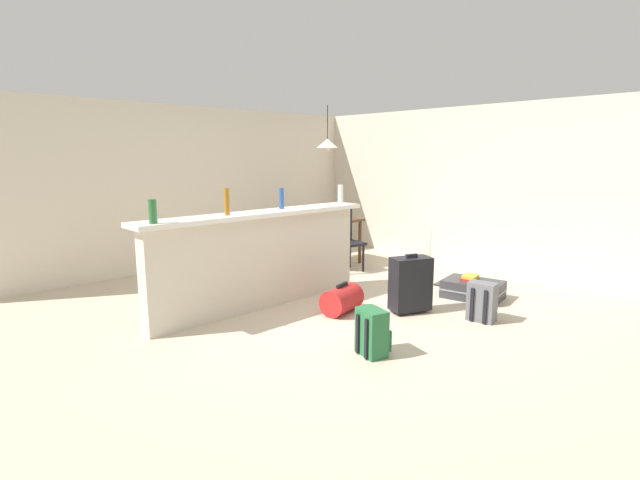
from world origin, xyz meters
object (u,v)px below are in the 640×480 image
suitcase_upright_black (410,284)px  duffel_bag_red (342,300)px  bottle_white (340,195)px  book_stack (470,278)px  pendant_lamp (327,143)px  dining_chair_near_partition (345,237)px  bottle_blue (281,198)px  suitcase_flat_charcoal (473,289)px  bottle_green (153,211)px  backpack_grey (482,302)px  bottle_amber (227,202)px  dining_chair_far_side (303,229)px  dining_table (324,225)px  backpack_green (372,333)px

suitcase_upright_black → duffel_bag_red: size_ratio=1.26×
bottle_white → book_stack: size_ratio=1.03×
pendant_lamp → dining_chair_near_partition: bearing=-95.1°
bottle_blue → suitcase_upright_black: (0.73, -1.38, -0.91)m
book_stack → suitcase_flat_charcoal: bearing=-39.1°
bottle_green → backpack_grey: bearing=-35.4°
bottle_green → book_stack: bottle_green is taller
bottle_amber → suitcase_upright_black: (1.54, -1.29, -0.93)m
bottle_green → dining_chair_far_side: (3.33, 1.67, -0.72)m
dining_table → book_stack: bearing=-89.3°
bottle_amber → dining_table: bottle_amber is taller
dining_chair_near_partition → dining_chair_far_side: bearing=88.1°
suitcase_upright_black → backpack_green: size_ratio=1.60×
suitcase_flat_charcoal → backpack_green: size_ratio=2.08×
suitcase_flat_charcoal → backpack_grey: (-0.68, -0.49, 0.09)m
backpack_green → book_stack: backpack_green is taller
bottle_green → backpack_green: bearing=-55.3°
bottle_amber → backpack_grey: bearing=-46.8°
bottle_blue → suitcase_upright_black: 1.81m
bottle_white → duffel_bag_red: bearing=-134.3°
dining_chair_far_side → pendant_lamp: bearing=-89.5°
bottle_green → bottle_white: size_ratio=0.89×
dining_chair_far_side → suitcase_upright_black: size_ratio=1.39×
bottle_blue → dining_chair_far_side: (1.67, 1.52, -0.73)m
bottle_amber → dining_chair_near_partition: bottle_amber is taller
bottle_green → dining_chair_far_side: size_ratio=0.25×
dining_chair_far_side → duffel_bag_red: size_ratio=1.75×
bottle_white → suitcase_flat_charcoal: size_ratio=0.29×
bottle_green → backpack_grey: 3.49m
dining_chair_near_partition → book_stack: size_ratio=3.73×
bottle_green → bottle_amber: size_ratio=0.79×
bottle_amber → dining_table: size_ratio=0.26×
dining_chair_near_partition → suitcase_upright_black: dining_chair_near_partition is taller
bottle_amber → pendant_lamp: (2.49, 1.02, 0.67)m
duffel_bag_red → dining_chair_near_partition: bearing=42.8°
suitcase_upright_black → dining_chair_far_side: bearing=72.0°
suitcase_flat_charcoal → backpack_green: 2.23m
bottle_blue → duffel_bag_red: bottle_blue is taller
suitcase_flat_charcoal → duffel_bag_red: bearing=155.5°
dining_chair_far_side → suitcase_flat_charcoal: 3.14m
dining_chair_near_partition → backpack_grey: size_ratio=2.21×
bottle_white → backpack_green: bottle_white is taller
pendant_lamp → bottle_amber: bearing=-157.6°
bottle_green → suitcase_flat_charcoal: bottle_green is taller
suitcase_flat_charcoal → duffel_bag_red: 1.74m
bottle_blue → backpack_grey: bottle_blue is taller
dining_table → suitcase_upright_black: (-0.95, -2.40, -0.32)m
dining_chair_near_partition → dining_chair_far_side: 1.02m
pendant_lamp → suitcase_upright_black: 2.97m
backpack_green → book_stack: (2.18, 0.29, 0.05)m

